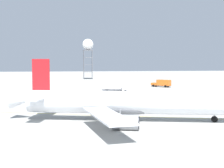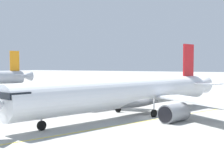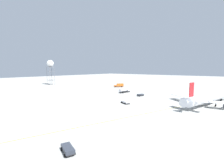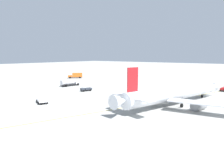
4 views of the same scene
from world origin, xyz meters
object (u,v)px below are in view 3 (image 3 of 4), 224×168
(baggage_truck_truck, at_px, (68,149))
(catering_truck_truck, at_px, (119,85))
(fuel_tanker_truck, at_px, (124,90))
(pushback_tug_truck, at_px, (126,102))
(airliner_main, at_px, (209,98))
(radar_tower, at_px, (50,64))
(baggage_truck_truck_extra, at_px, (140,95))

(baggage_truck_truck, distance_m, catering_truck_truck, 109.97)
(fuel_tanker_truck, bearing_deg, pushback_tug_truck, -138.37)
(airliner_main, height_order, catering_truck_truck, airliner_main)
(fuel_tanker_truck, xyz_separation_m, catering_truck_truck, (-21.50, 23.75, 0.10))
(baggage_truck_truck, distance_m, pushback_tug_truck, 45.92)
(baggage_truck_truck, relative_size, radar_tower, 0.19)
(baggage_truck_truck, height_order, baggage_truck_truck_extra, same)
(fuel_tanker_truck, bearing_deg, airliner_main, -90.37)
(baggage_truck_truck, relative_size, catering_truck_truck, 0.60)
(fuel_tanker_truck, xyz_separation_m, pushback_tug_truck, (19.56, -27.34, -0.76))
(catering_truck_truck, bearing_deg, pushback_tug_truck, 83.27)
(radar_tower, bearing_deg, catering_truck_truck, 20.89)
(catering_truck_truck, distance_m, baggage_truck_truck_extra, 46.57)
(airliner_main, bearing_deg, pushback_tug_truck, 139.85)
(airliner_main, distance_m, fuel_tanker_truck, 50.52)
(fuel_tanker_truck, distance_m, catering_truck_truck, 32.04)
(baggage_truck_truck_extra, bearing_deg, airliner_main, 105.62)
(baggage_truck_truck_extra, bearing_deg, baggage_truck_truck, 33.54)
(pushback_tug_truck, relative_size, baggage_truck_truck_extra, 1.15)
(catering_truck_truck, bearing_deg, radar_tower, -24.63)
(airliner_main, relative_size, pushback_tug_truck, 8.09)
(baggage_truck_truck, relative_size, pushback_tug_truck, 0.87)
(fuel_tanker_truck, xyz_separation_m, radar_tower, (-88.90, -1.98, 18.92))
(pushback_tug_truck, bearing_deg, radar_tower, 10.94)
(baggage_truck_truck, bearing_deg, radar_tower, 172.27)
(baggage_truck_truck, relative_size, baggage_truck_truck_extra, 1.00)
(baggage_truck_truck_extra, bearing_deg, fuel_tanker_truck, -91.60)
(fuel_tanker_truck, relative_size, baggage_truck_truck_extra, 2.04)
(catering_truck_truck, xyz_separation_m, pushback_tug_truck, (41.06, -51.09, -0.86))
(fuel_tanker_truck, relative_size, pushback_tug_truck, 1.77)
(baggage_truck_truck_extra, distance_m, radar_tower, 105.92)
(catering_truck_truck, height_order, baggage_truck_truck_extra, catering_truck_truck)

